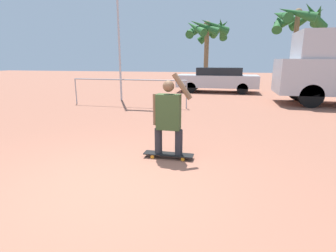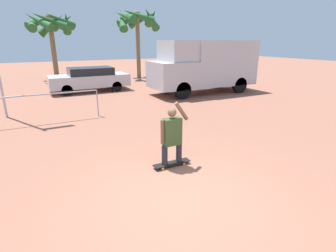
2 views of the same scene
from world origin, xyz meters
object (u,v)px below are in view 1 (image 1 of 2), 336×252
at_px(skateboard, 168,154).
at_px(palm_tree_near_van, 298,19).
at_px(person_skateboarder, 168,114).
at_px(parked_car_silver, 218,79).
at_px(palm_tree_center_background, 207,30).

distance_m(skateboard, palm_tree_near_van, 17.03).
xyz_separation_m(person_skateboarder, parked_car_silver, (0.35, 11.15, -0.08)).
relative_size(person_skateboarder, palm_tree_near_van, 0.27).
relative_size(skateboard, person_skateboarder, 0.63).
relative_size(skateboard, palm_tree_near_van, 0.17).
height_order(person_skateboarder, palm_tree_near_van, palm_tree_near_van).
bearing_deg(palm_tree_center_background, parked_car_silver, -79.09).
relative_size(palm_tree_near_van, palm_tree_center_background, 1.06).
height_order(person_skateboarder, palm_tree_center_background, palm_tree_center_background).
height_order(skateboard, palm_tree_center_background, palm_tree_center_background).
xyz_separation_m(parked_car_silver, palm_tree_center_background, (-1.26, 6.56, 3.40)).
bearing_deg(skateboard, parked_car_silver, 88.18).
bearing_deg(palm_tree_center_background, palm_tree_near_van, -19.03).
bearing_deg(person_skateboarder, parked_car_silver, 88.18).
bearing_deg(palm_tree_near_van, skateboard, -108.58).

